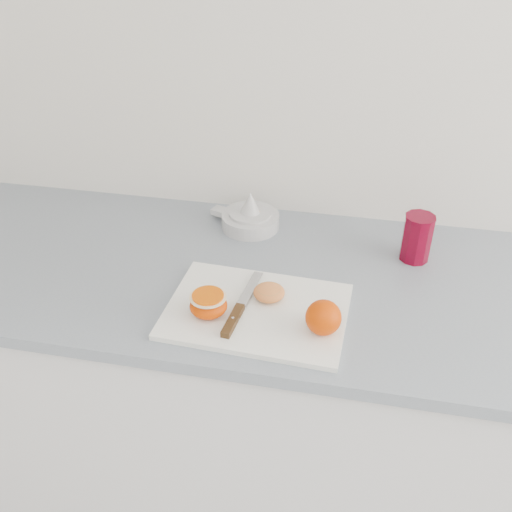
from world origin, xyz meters
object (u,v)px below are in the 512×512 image
object	(u,v)px
half_orange	(208,304)
cutting_board	(257,311)
counter	(306,410)
citrus_juicer	(250,217)
red_tumbler	(417,239)

from	to	relation	value
half_orange	cutting_board	bearing A→B (deg)	20.16
counter	citrus_juicer	bearing A→B (deg)	134.96
cutting_board	counter	bearing A→B (deg)	53.79
cutting_board	citrus_juicer	size ratio (longest dim) A/B	1.98
counter	half_orange	distance (m)	0.55
half_orange	citrus_juicer	size ratio (longest dim) A/B	0.41
half_orange	citrus_juicer	xyz separation A→B (m)	(0.01, 0.38, -0.01)
red_tumbler	cutting_board	bearing A→B (deg)	-140.06
citrus_juicer	red_tumbler	bearing A→B (deg)	-9.30
cutting_board	red_tumbler	size ratio (longest dim) A/B	3.20
red_tumbler	half_orange	bearing A→B (deg)	-143.77
cutting_board	half_orange	bearing A→B (deg)	-159.84
cutting_board	half_orange	world-z (taller)	half_orange
half_orange	citrus_juicer	bearing A→B (deg)	88.91
cutting_board	citrus_juicer	distance (m)	0.35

